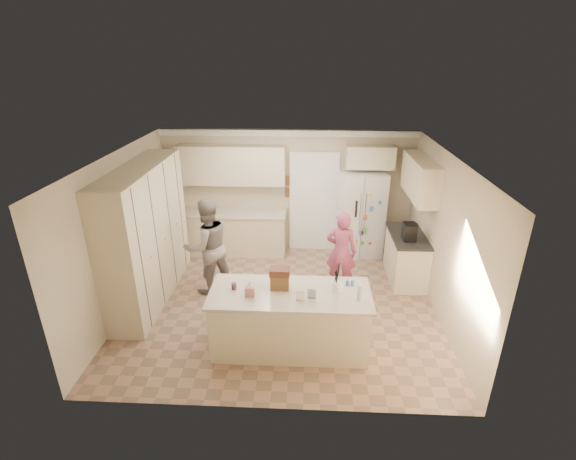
{
  "coord_description": "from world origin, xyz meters",
  "views": [
    {
      "loc": [
        0.42,
        -6.12,
        4.05
      ],
      "look_at": [
        0.1,
        0.35,
        1.25
      ],
      "focal_mm": 26.0,
      "sensor_mm": 36.0,
      "label": 1
    }
  ],
  "objects_px": {
    "teen_boy": "(208,246)",
    "coffee_maker": "(409,232)",
    "tissue_box": "(250,291)",
    "teen_girl": "(341,252)",
    "dollhouse_body": "(280,282)",
    "refrigerator": "(360,214)",
    "island_base": "(290,321)",
    "utensil_crock": "(336,287)"
  },
  "relations": [
    {
      "from": "island_base",
      "to": "dollhouse_body",
      "type": "relative_size",
      "value": 8.46
    },
    {
      "from": "tissue_box",
      "to": "teen_boy",
      "type": "bearing_deg",
      "value": 121.08
    },
    {
      "from": "tissue_box",
      "to": "teen_girl",
      "type": "xyz_separation_m",
      "value": [
        1.39,
        1.79,
        -0.25
      ]
    },
    {
      "from": "coffee_maker",
      "to": "dollhouse_body",
      "type": "relative_size",
      "value": 1.15
    },
    {
      "from": "refrigerator",
      "to": "coffee_maker",
      "type": "height_order",
      "value": "refrigerator"
    },
    {
      "from": "coffee_maker",
      "to": "teen_boy",
      "type": "height_order",
      "value": "teen_boy"
    },
    {
      "from": "coffee_maker",
      "to": "utensil_crock",
      "type": "xyz_separation_m",
      "value": [
        -1.4,
        -1.85,
        -0.07
      ]
    },
    {
      "from": "coffee_maker",
      "to": "teen_girl",
      "type": "xyz_separation_m",
      "value": [
        -1.21,
        -0.21,
        -0.32
      ]
    },
    {
      "from": "refrigerator",
      "to": "teen_girl",
      "type": "distance_m",
      "value": 1.57
    },
    {
      "from": "refrigerator",
      "to": "teen_girl",
      "type": "relative_size",
      "value": 1.2
    },
    {
      "from": "island_base",
      "to": "teen_girl",
      "type": "bearing_deg",
      "value": 63.54
    },
    {
      "from": "teen_boy",
      "to": "coffee_maker",
      "type": "bearing_deg",
      "value": 150.93
    },
    {
      "from": "teen_girl",
      "to": "tissue_box",
      "type": "bearing_deg",
      "value": 64.63
    },
    {
      "from": "utensil_crock",
      "to": "teen_boy",
      "type": "height_order",
      "value": "teen_boy"
    },
    {
      "from": "refrigerator",
      "to": "island_base",
      "type": "bearing_deg",
      "value": -121.92
    },
    {
      "from": "dollhouse_body",
      "to": "teen_girl",
      "type": "bearing_deg",
      "value": 58.05
    },
    {
      "from": "refrigerator",
      "to": "dollhouse_body",
      "type": "relative_size",
      "value": 6.92
    },
    {
      "from": "refrigerator",
      "to": "utensil_crock",
      "type": "height_order",
      "value": "refrigerator"
    },
    {
      "from": "utensil_crock",
      "to": "teen_girl",
      "type": "relative_size",
      "value": 0.1
    },
    {
      "from": "dollhouse_body",
      "to": "refrigerator",
      "type": "bearing_deg",
      "value": 64.42
    },
    {
      "from": "coffee_maker",
      "to": "dollhouse_body",
      "type": "distance_m",
      "value": 2.84
    },
    {
      "from": "island_base",
      "to": "tissue_box",
      "type": "distance_m",
      "value": 0.79
    },
    {
      "from": "refrigerator",
      "to": "dollhouse_body",
      "type": "height_order",
      "value": "refrigerator"
    },
    {
      "from": "coffee_maker",
      "to": "tissue_box",
      "type": "xyz_separation_m",
      "value": [
        -2.6,
        -2.0,
        -0.07
      ]
    },
    {
      "from": "tissue_box",
      "to": "teen_girl",
      "type": "height_order",
      "value": "teen_girl"
    },
    {
      "from": "tissue_box",
      "to": "dollhouse_body",
      "type": "relative_size",
      "value": 0.54
    },
    {
      "from": "teen_boy",
      "to": "tissue_box",
      "type": "bearing_deg",
      "value": 85.69
    },
    {
      "from": "refrigerator",
      "to": "teen_boy",
      "type": "xyz_separation_m",
      "value": [
        -2.84,
        -1.67,
        -0.02
      ]
    },
    {
      "from": "coffee_maker",
      "to": "dollhouse_body",
      "type": "bearing_deg",
      "value": -140.71
    },
    {
      "from": "teen_boy",
      "to": "refrigerator",
      "type": "bearing_deg",
      "value": 175.09
    },
    {
      "from": "dollhouse_body",
      "to": "teen_girl",
      "type": "height_order",
      "value": "teen_girl"
    },
    {
      "from": "teen_boy",
      "to": "island_base",
      "type": "bearing_deg",
      "value": 99.85
    },
    {
      "from": "coffee_maker",
      "to": "tissue_box",
      "type": "relative_size",
      "value": 2.14
    },
    {
      "from": "island_base",
      "to": "teen_girl",
      "type": "xyz_separation_m",
      "value": [
        0.84,
        1.69,
        0.31
      ]
    },
    {
      "from": "island_base",
      "to": "teen_girl",
      "type": "height_order",
      "value": "teen_girl"
    },
    {
      "from": "tissue_box",
      "to": "island_base",
      "type": "bearing_deg",
      "value": 10.3
    },
    {
      "from": "utensil_crock",
      "to": "tissue_box",
      "type": "height_order",
      "value": "utensil_crock"
    },
    {
      "from": "tissue_box",
      "to": "teen_boy",
      "type": "distance_m",
      "value": 1.88
    },
    {
      "from": "teen_girl",
      "to": "island_base",
      "type": "bearing_deg",
      "value": 76.05
    },
    {
      "from": "island_base",
      "to": "teen_boy",
      "type": "bearing_deg",
      "value": 135.24
    },
    {
      "from": "utensil_crock",
      "to": "tissue_box",
      "type": "bearing_deg",
      "value": -172.87
    },
    {
      "from": "utensil_crock",
      "to": "teen_boy",
      "type": "bearing_deg",
      "value": 146.13
    }
  ]
}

